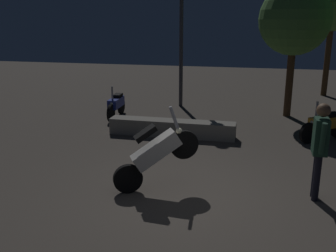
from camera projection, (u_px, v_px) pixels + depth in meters
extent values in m
plane|color=#4C443D|center=(184.00, 195.00, 7.18)|extent=(40.00, 40.00, 0.00)
cylinder|color=black|center=(128.00, 179.00, 7.23)|extent=(0.54, 0.35, 0.56)
cylinder|color=black|center=(184.00, 145.00, 7.35)|extent=(0.54, 0.35, 0.56)
cube|color=beige|center=(156.00, 150.00, 7.23)|extent=(0.99, 0.72, 0.76)
cube|color=black|center=(145.00, 133.00, 7.09)|extent=(0.49, 0.41, 0.32)
cylinder|color=gray|center=(174.00, 118.00, 7.16)|extent=(0.21, 0.15, 0.44)
sphere|color=#F2EABF|center=(179.00, 131.00, 7.25)|extent=(0.12, 0.12, 0.12)
cylinder|color=black|center=(121.00, 106.00, 13.30)|extent=(0.12, 0.56, 0.56)
cylinder|color=black|center=(111.00, 113.00, 12.26)|extent=(0.12, 0.56, 0.56)
cube|color=navy|center=(116.00, 102.00, 12.72)|extent=(0.34, 0.96, 0.30)
cube|color=black|center=(118.00, 95.00, 12.86)|extent=(0.26, 0.45, 0.10)
cylinder|color=gray|center=(112.00, 93.00, 12.29)|extent=(0.06, 0.06, 0.45)
sphere|color=#F2EABF|center=(112.00, 104.00, 12.28)|extent=(0.12, 0.12, 0.12)
cylinder|color=black|center=(309.00, 133.00, 10.12)|extent=(0.51, 0.41, 0.56)
cube|color=orange|center=(325.00, 122.00, 10.27)|extent=(0.94, 0.81, 0.30)
cube|color=black|center=(332.00, 114.00, 10.29)|extent=(0.50, 0.45, 0.10)
cylinder|color=gray|center=(317.00, 110.00, 10.04)|extent=(0.08, 0.08, 0.45)
sphere|color=#F2EABF|center=(313.00, 122.00, 10.08)|extent=(0.12, 0.12, 0.12)
cylinder|color=black|center=(317.00, 178.00, 6.87)|extent=(0.12, 0.12, 0.87)
cylinder|color=black|center=(316.00, 175.00, 7.02)|extent=(0.12, 0.12, 0.87)
cube|color=#1E3F2D|center=(321.00, 136.00, 6.74)|extent=(0.24, 0.36, 0.65)
sphere|color=brown|center=(324.00, 110.00, 6.62)|extent=(0.24, 0.24, 0.24)
cylinder|color=#1E3F2D|center=(323.00, 139.00, 6.51)|extent=(0.09, 0.19, 0.59)
cylinder|color=#1E3F2D|center=(319.00, 131.00, 6.96)|extent=(0.09, 0.19, 0.59)
cylinder|color=#38383D|center=(181.00, 40.00, 13.89)|extent=(0.14, 0.14, 4.86)
cylinder|color=#4C331E|center=(289.00, 81.00, 12.75)|extent=(0.24, 0.24, 2.37)
sphere|color=#477A38|center=(295.00, 19.00, 12.21)|extent=(2.28, 2.28, 2.28)
cylinder|color=#4C331E|center=(327.00, 60.00, 16.14)|extent=(0.24, 0.24, 3.01)
sphere|color=#477A38|center=(333.00, 3.00, 15.53)|extent=(2.21, 2.21, 2.21)
cube|color=gray|center=(172.00, 128.00, 10.79)|extent=(3.55, 0.50, 0.45)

